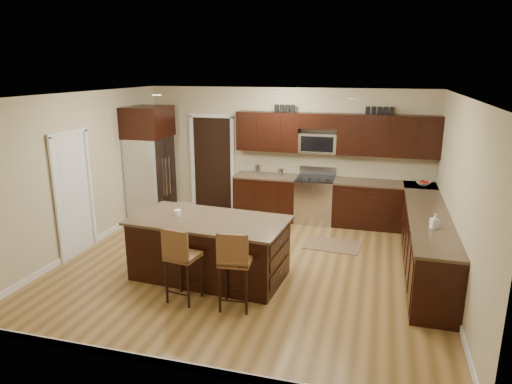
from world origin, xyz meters
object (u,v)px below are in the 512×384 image
(island, at_px, (210,250))
(stool_mid, at_px, (180,256))
(range, at_px, (315,200))
(stool_right, at_px, (235,261))
(refrigerator, at_px, (150,163))

(island, xyz_separation_m, stool_mid, (-0.08, -0.84, 0.23))
(stool_mid, bearing_deg, island, 93.24)
(range, height_order, island, range)
(range, relative_size, island, 0.46)
(island, relative_size, stool_right, 2.19)
(island, relative_size, stool_mid, 2.25)
(island, xyz_separation_m, stool_right, (0.67, -0.84, 0.25))
(range, distance_m, island, 3.21)
(stool_mid, bearing_deg, range, 80.96)
(refrigerator, bearing_deg, range, 12.90)
(refrigerator, bearing_deg, stool_right, -47.59)
(island, xyz_separation_m, refrigerator, (-2.15, 2.24, 0.78))
(stool_mid, height_order, refrigerator, refrigerator)
(range, height_order, stool_mid, range)
(stool_right, bearing_deg, island, 123.15)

